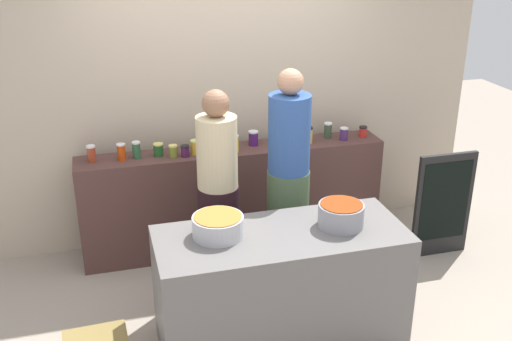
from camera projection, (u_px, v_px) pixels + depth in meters
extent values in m
plane|color=#9E9181|center=(268.00, 313.00, 4.61)|extent=(12.00, 12.00, 0.00)
cube|color=#BCAA92|center=(223.00, 78.00, 5.33)|extent=(4.80, 0.12, 3.00)
cube|color=#4E312D|center=(234.00, 198.00, 5.41)|extent=(2.70, 0.36, 0.95)
cube|color=#625F5E|center=(281.00, 287.00, 4.18)|extent=(1.70, 0.70, 0.86)
cylinder|color=#98371F|center=(91.00, 155.00, 4.93)|extent=(0.07, 0.07, 0.13)
cylinder|color=silver|center=(91.00, 146.00, 4.90)|extent=(0.07, 0.07, 0.01)
cylinder|color=#BD3C0F|center=(121.00, 153.00, 4.96)|extent=(0.07, 0.07, 0.13)
cylinder|color=silver|center=(121.00, 145.00, 4.93)|extent=(0.07, 0.07, 0.01)
cylinder|color=#2B5B38|center=(136.00, 151.00, 5.00)|extent=(0.07, 0.07, 0.13)
cylinder|color=silver|center=(136.00, 143.00, 4.98)|extent=(0.07, 0.07, 0.01)
cylinder|color=#205023|center=(158.00, 150.00, 5.06)|extent=(0.08, 0.08, 0.10)
cylinder|color=#D6C666|center=(158.00, 144.00, 5.04)|extent=(0.09, 0.09, 0.01)
cylinder|color=olive|center=(173.00, 152.00, 5.03)|extent=(0.07, 0.07, 0.09)
cylinder|color=#D6C666|center=(173.00, 146.00, 5.01)|extent=(0.07, 0.07, 0.01)
cylinder|color=#421A46|center=(185.00, 152.00, 5.04)|extent=(0.07, 0.07, 0.09)
cylinder|color=black|center=(185.00, 146.00, 5.02)|extent=(0.07, 0.07, 0.01)
cylinder|color=gold|center=(196.00, 148.00, 5.09)|extent=(0.08, 0.08, 0.11)
cylinder|color=#D6C666|center=(195.00, 141.00, 5.07)|extent=(0.09, 0.09, 0.01)
cylinder|color=#334524|center=(208.00, 149.00, 5.09)|extent=(0.09, 0.09, 0.09)
cylinder|color=black|center=(208.00, 144.00, 5.07)|extent=(0.09, 0.09, 0.01)
cylinder|color=yellow|center=(234.00, 144.00, 5.14)|extent=(0.08, 0.08, 0.13)
cylinder|color=silver|center=(234.00, 136.00, 5.11)|extent=(0.08, 0.08, 0.01)
cylinder|color=#461A60|center=(253.00, 139.00, 5.29)|extent=(0.08, 0.08, 0.12)
cylinder|color=silver|center=(253.00, 132.00, 5.27)|extent=(0.09, 0.09, 0.01)
cylinder|color=#551B47|center=(289.00, 137.00, 5.30)|extent=(0.07, 0.07, 0.13)
cylinder|color=#D6C666|center=(290.00, 130.00, 5.28)|extent=(0.07, 0.07, 0.01)
cylinder|color=gold|center=(308.00, 136.00, 5.34)|extent=(0.07, 0.07, 0.13)
cylinder|color=black|center=(309.00, 128.00, 5.31)|extent=(0.08, 0.08, 0.02)
cylinder|color=#374B33|center=(328.00, 131.00, 5.47)|extent=(0.07, 0.07, 0.13)
cylinder|color=silver|center=(328.00, 124.00, 5.44)|extent=(0.07, 0.07, 0.01)
cylinder|color=#46275E|center=(344.00, 134.00, 5.42)|extent=(0.07, 0.07, 0.10)
cylinder|color=silver|center=(344.00, 128.00, 5.40)|extent=(0.08, 0.08, 0.01)
cylinder|color=red|center=(363.00, 132.00, 5.50)|extent=(0.07, 0.07, 0.09)
cylinder|color=black|center=(363.00, 127.00, 5.48)|extent=(0.07, 0.07, 0.01)
cylinder|color=#B7B7BC|center=(218.00, 226.00, 3.96)|extent=(0.34, 0.34, 0.14)
cylinder|color=#B5712F|center=(218.00, 216.00, 3.93)|extent=(0.31, 0.31, 0.00)
cylinder|color=gray|center=(341.00, 215.00, 4.09)|extent=(0.31, 0.31, 0.16)
cylinder|color=maroon|center=(342.00, 204.00, 4.05)|extent=(0.29, 0.29, 0.00)
cylinder|color=black|center=(219.00, 239.00, 4.77)|extent=(0.32, 0.32, 0.91)
cylinder|color=beige|center=(217.00, 152.00, 4.48)|extent=(0.31, 0.31, 0.56)
sphere|color=#8C6047|center=(216.00, 103.00, 4.34)|extent=(0.20, 0.20, 0.20)
cylinder|color=#465C3E|center=(287.00, 228.00, 4.85)|extent=(0.34, 0.34, 0.99)
cylinder|color=#2D4E91|center=(289.00, 134.00, 4.54)|extent=(0.32, 0.32, 0.61)
sphere|color=tan|center=(290.00, 82.00, 4.39)|extent=(0.20, 0.20, 0.20)
cube|color=black|center=(443.00, 205.00, 5.27)|extent=(0.54, 0.04, 0.96)
cube|color=black|center=(445.00, 201.00, 5.23)|extent=(0.46, 0.01, 0.73)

